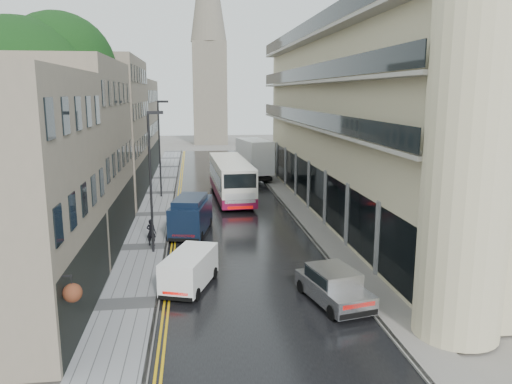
{
  "coord_description": "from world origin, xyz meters",
  "views": [
    {
      "loc": [
        -2.84,
        -10.16,
        9.21
      ],
      "look_at": [
        0.77,
        18.0,
        3.53
      ],
      "focal_mm": 35.0,
      "sensor_mm": 36.0,
      "label": 1
    }
  ],
  "objects": [
    {
      "name": "road",
      "position": [
        0.0,
        27.5,
        0.01
      ],
      "size": [
        9.0,
        85.0,
        0.02
      ],
      "primitive_type": "cube",
      "color": "black",
      "rests_on": "ground"
    },
    {
      "name": "left_sidewalk",
      "position": [
        -5.85,
        27.5,
        0.06
      ],
      "size": [
        2.7,
        85.0,
        0.12
      ],
      "primitive_type": "cube",
      "color": "gray",
      "rests_on": "ground"
    },
    {
      "name": "right_sidewalk",
      "position": [
        5.4,
        27.5,
        0.06
      ],
      "size": [
        1.8,
        85.0,
        0.12
      ],
      "primitive_type": "cube",
      "color": "slate",
      "rests_on": "ground"
    },
    {
      "name": "old_shop_row",
      "position": [
        -9.45,
        30.0,
        6.0
      ],
      "size": [
        4.5,
        56.0,
        12.0
      ],
      "primitive_type": null,
      "color": "gray",
      "rests_on": "ground"
    },
    {
      "name": "modern_block",
      "position": [
        10.3,
        26.0,
        7.0
      ],
      "size": [
        8.0,
        40.0,
        14.0
      ],
      "primitive_type": null,
      "color": "beige",
      "rests_on": "ground"
    },
    {
      "name": "church_spire",
      "position": [
        0.5,
        82.0,
        20.0
      ],
      "size": [
        6.4,
        6.4,
        40.0
      ],
      "primitive_type": null,
      "color": "#6F6958",
      "rests_on": "ground"
    },
    {
      "name": "tree_near",
      "position": [
        -12.5,
        20.0,
        6.95
      ],
      "size": [
        10.56,
        10.56,
        13.89
      ],
      "primitive_type": null,
      "color": "black",
      "rests_on": "ground"
    },
    {
      "name": "tree_far",
      "position": [
        -12.2,
        33.0,
        6.23
      ],
      "size": [
        9.24,
        9.24,
        12.46
      ],
      "primitive_type": null,
      "color": "black",
      "rests_on": "ground"
    },
    {
      "name": "cream_bus",
      "position": [
        -0.68,
        29.76,
        1.7
      ],
      "size": [
        3.29,
        12.41,
        3.36
      ],
      "primitive_type": null,
      "rotation": [
        0.0,
        0.0,
        0.04
      ],
      "color": "white",
      "rests_on": "road"
    },
    {
      "name": "white_lorry",
      "position": [
        2.74,
        40.64,
        2.19
      ],
      "size": [
        3.91,
        8.56,
        4.33
      ],
      "primitive_type": null,
      "rotation": [
        0.0,
        0.0,
        0.18
      ],
      "color": "white",
      "rests_on": "road"
    },
    {
      "name": "silver_hatchback",
      "position": [
        2.71,
        8.41,
        0.82
      ],
      "size": [
        2.74,
        4.57,
        1.6
      ],
      "primitive_type": null,
      "rotation": [
        0.0,
        0.0,
        0.21
      ],
      "color": "#ABABB0",
      "rests_on": "road"
    },
    {
      "name": "white_van",
      "position": [
        -4.3,
        11.56,
        0.91
      ],
      "size": [
        2.88,
        4.28,
        1.78
      ],
      "primitive_type": null,
      "rotation": [
        0.0,
        0.0,
        -0.33
      ],
      "color": "white",
      "rests_on": "road"
    },
    {
      "name": "navy_van",
      "position": [
        -4.3,
        20.55,
        1.32
      ],
      "size": [
        2.99,
        5.4,
        2.6
      ],
      "primitive_type": null,
      "rotation": [
        0.0,
        0.0,
        -0.19
      ],
      "color": "black",
      "rests_on": "road"
    },
    {
      "name": "pedestrian",
      "position": [
        -5.43,
        19.37,
        0.94
      ],
      "size": [
        0.69,
        0.56,
        1.64
      ],
      "primitive_type": "imported",
      "rotation": [
        0.0,
        0.0,
        2.82
      ],
      "color": "black",
      "rests_on": "left_sidewalk"
    },
    {
      "name": "lamp_post_near",
      "position": [
        -5.24,
        18.14,
        4.14
      ],
      "size": [
        0.93,
        0.45,
        8.05
      ],
      "primitive_type": null,
      "rotation": [
        0.0,
        0.0,
        0.29
      ],
      "color": "black",
      "rests_on": "left_sidewalk"
    },
    {
      "name": "lamp_post_far",
      "position": [
        -5.69,
        34.06,
        4.31
      ],
      "size": [
        0.96,
        0.3,
        8.37
      ],
      "primitive_type": null,
      "rotation": [
        0.0,
        0.0,
        -0.09
      ],
      "color": "black",
      "rests_on": "left_sidewalk"
    }
  ]
}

